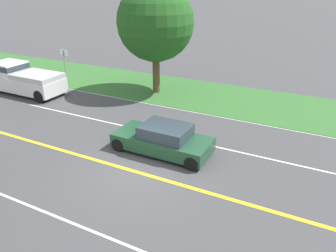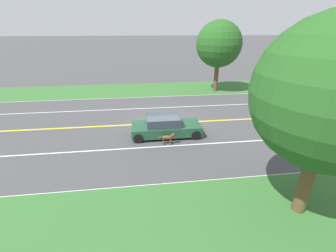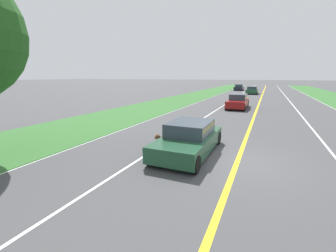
{
  "view_description": "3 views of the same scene",
  "coord_description": "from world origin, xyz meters",
  "px_view_note": "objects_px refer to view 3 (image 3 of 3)",
  "views": [
    {
      "loc": [
        -9.43,
        -6.24,
        7.18
      ],
      "look_at": [
        2.77,
        -0.0,
        0.92
      ],
      "focal_mm": 35.0,
      "sensor_mm": 36.0,
      "label": 1
    },
    {
      "loc": [
        15.11,
        -1.66,
        6.45
      ],
      "look_at": [
        2.65,
        -0.07,
        0.93
      ],
      "focal_mm": 24.0,
      "sensor_mm": 36.0,
      "label": 2
    },
    {
      "loc": [
        -0.82,
        8.39,
        3.14
      ],
      "look_at": [
        2.83,
        0.12,
        1.13
      ],
      "focal_mm": 24.0,
      "sensor_mm": 36.0,
      "label": 3
    }
  ],
  "objects_px": {
    "dog": "(161,139)",
    "car_trailing_near": "(238,102)",
    "car_trailing_mid": "(252,90)",
    "ego_car": "(189,139)",
    "car_trailing_far": "(239,88)"
  },
  "relations": [
    {
      "from": "ego_car",
      "to": "car_trailing_far",
      "type": "xyz_separation_m",
      "value": [
        3.25,
        -44.95,
        0.02
      ]
    },
    {
      "from": "car_trailing_far",
      "to": "car_trailing_near",
      "type": "bearing_deg",
      "value": 96.44
    },
    {
      "from": "dog",
      "to": "car_trailing_far",
      "type": "xyz_separation_m",
      "value": [
        1.97,
        -44.98,
        0.16
      ]
    },
    {
      "from": "car_trailing_mid",
      "to": "car_trailing_far",
      "type": "xyz_separation_m",
      "value": [
        3.43,
        -9.69,
        0.0
      ]
    },
    {
      "from": "car_trailing_mid",
      "to": "car_trailing_near",
      "type": "bearing_deg",
      "value": 89.93
    },
    {
      "from": "ego_car",
      "to": "car_trailing_far",
      "type": "bearing_deg",
      "value": -85.86
    },
    {
      "from": "dog",
      "to": "car_trailing_mid",
      "type": "xyz_separation_m",
      "value": [
        -1.46,
        -35.3,
        0.16
      ]
    },
    {
      "from": "car_trailing_far",
      "to": "car_trailing_mid",
      "type": "bearing_deg",
      "value": 109.48
    },
    {
      "from": "ego_car",
      "to": "car_trailing_near",
      "type": "relative_size",
      "value": 0.94
    },
    {
      "from": "dog",
      "to": "car_trailing_near",
      "type": "relative_size",
      "value": 0.23
    },
    {
      "from": "dog",
      "to": "car_trailing_mid",
      "type": "relative_size",
      "value": 0.23
    },
    {
      "from": "ego_car",
      "to": "car_trailing_mid",
      "type": "distance_m",
      "value": 35.27
    },
    {
      "from": "ego_car",
      "to": "car_trailing_mid",
      "type": "relative_size",
      "value": 0.95
    },
    {
      "from": "ego_car",
      "to": "car_trailing_near",
      "type": "distance_m",
      "value": 14.84
    },
    {
      "from": "ego_car",
      "to": "dog",
      "type": "bearing_deg",
      "value": 1.47
    }
  ]
}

